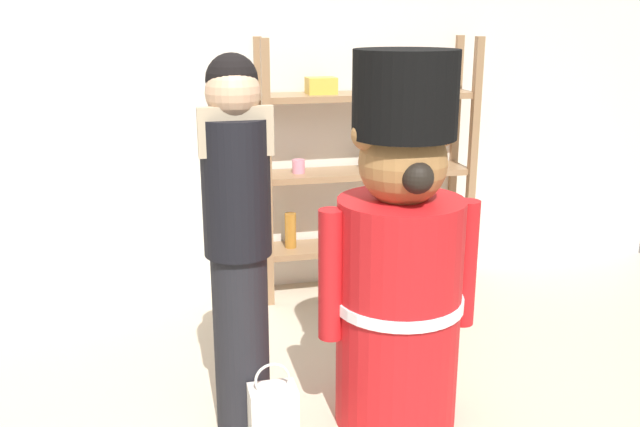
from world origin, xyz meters
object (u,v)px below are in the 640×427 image
person_shopper (238,236)px  shopping_bag (273,417)px  merchandise_shelf (365,169)px  teddy_bear_guard (400,264)px

person_shopper → shopping_bag: (0.10, -0.20, -0.76)m
merchandise_shelf → shopping_bag: merchandise_shelf is taller
merchandise_shelf → person_shopper: 1.80m
person_shopper → shopping_bag: person_shopper is taller
person_shopper → shopping_bag: bearing=-63.1°
merchandise_shelf → shopping_bag: size_ratio=4.16×
merchandise_shelf → shopping_bag: (-0.92, -1.68, -0.68)m
merchandise_shelf → shopping_bag: bearing=-118.7°
person_shopper → shopping_bag: 0.79m
person_shopper → teddy_bear_guard: bearing=-8.8°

